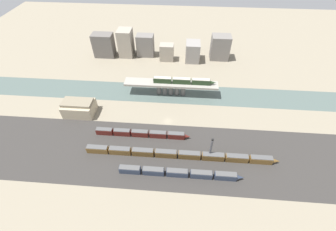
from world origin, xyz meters
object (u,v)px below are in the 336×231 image
Objects in this scene: train_yard_far at (142,133)px; warehouse_building at (79,108)px; train_yard_near at (180,173)px; signal_tower at (211,149)px; train_on_bridge at (184,81)px; train_yard_mid at (180,155)px.

warehouse_building reaches higher than train_yard_far.
train_yard_far is 44.04m from warehouse_building.
train_yard_near is 19.48m from signal_tower.
train_on_bridge is at bearing 106.48° from signal_tower.
signal_tower is at bearing -73.52° from train_on_bridge.
train_yard_mid is (-0.22, 10.72, 0.05)m from train_yard_near.
train_on_bridge is 53.27m from signal_tower.
train_yard_near is at bearing -46.73° from train_yard_far.
train_on_bridge reaches higher than train_yard_mid.
train_yard_near is 4.02× the size of signal_tower.
train_yard_near is at bearing -89.73° from train_on_bridge.
warehouse_building is (-62.91, -23.50, -6.49)m from train_on_bridge.
train_on_bridge reaches higher than warehouse_building.
train_yard_near is 10.73m from train_yard_mid.
train_on_bridge is at bearing 90.09° from train_yard_mid.
train_yard_mid is 69.10m from warehouse_building.
train_yard_mid is 15.89m from signal_tower.
train_yard_far is 3.56× the size of signal_tower.
signal_tower reaches higher than train_yard_mid.
train_yard_far is at bearing 149.78° from train_yard_mid.
train_yard_near is at bearing -141.96° from signal_tower.
train_on_bridge is 0.68× the size of train_yard_near.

